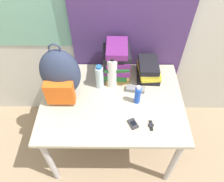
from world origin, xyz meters
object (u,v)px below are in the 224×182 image
Objects in this scene: book_stack_left at (117,62)px; water_bottle at (99,77)px; sunscreen_bottle at (138,95)px; sunglasses_case at (135,89)px; sports_bottle at (112,72)px; backpack at (60,75)px; book_stack_center at (148,70)px; cell_phone at (133,124)px; wristwatch at (151,125)px.

book_stack_left reaches higher than water_bottle.
sunscreen_bottle is at bearing -29.00° from water_bottle.
water_bottle is 1.28× the size of sunscreen_bottle.
sports_bottle is at bearing 160.02° from sunglasses_case.
backpack is 0.60m from sunscreen_bottle.
sports_bottle is (0.10, 0.02, 0.04)m from water_bottle.
sunscreen_bottle is (0.30, -0.16, -0.02)m from water_bottle.
book_stack_center is at bearing 68.22° from sunscreen_bottle.
sunglasses_case is at bearing 91.94° from sunscreen_bottle.
sports_bottle is at bearing -111.57° from book_stack_left.
book_stack_left reaches higher than cell_phone.
water_bottle reaches higher than book_stack_center.
water_bottle is 0.34m from sunscreen_bottle.
backpack reaches higher than water_bottle.
book_stack_center is at bearing 15.74° from backpack.
sports_bottle is at bearing 125.07° from wristwatch.
sports_bottle reaches higher than water_bottle.
sports_bottle is (-0.04, -0.10, -0.02)m from book_stack_left.
water_bottle is at bearing 124.33° from cell_phone.
backpack is 0.76m from wristwatch.
book_stack_left is 0.53m from cell_phone.
sunglasses_case reaches higher than wristwatch.
sunscreen_bottle is (0.20, -0.19, -0.06)m from sports_bottle.
sunglasses_case is at bearing -125.13° from book_stack_center.
water_bottle is at bearing 151.00° from sunscreen_bottle.
book_stack_center reaches higher than cell_phone.
cell_phone is (-0.15, -0.49, -0.07)m from book_stack_center.
book_stack_left is 2.10× the size of sunglasses_case.
book_stack_left is at bearing 115.95° from wristwatch.
water_bottle is 0.55m from wristwatch.
wristwatch is at bearing -74.70° from sunglasses_case.
backpack is 2.74× the size of sunscreen_bottle.
sports_bottle reaches higher than sunglasses_case.
water_bottle is at bearing -164.16° from book_stack_center.
water_bottle is at bearing -138.91° from book_stack_left.
cell_phone is (0.16, -0.39, -0.13)m from sports_bottle.
cell_phone is (0.54, -0.29, -0.20)m from backpack.
sunglasses_case reaches higher than cell_phone.
book_stack_center is 0.52m from cell_phone.
book_stack_left reaches higher than sunglasses_case.
water_bottle reaches higher than sunglasses_case.
book_stack_left is 1.30× the size of book_stack_center.
sunglasses_case is 0.35m from wristwatch.
wristwatch is at bearing -24.58° from backpack.
wristwatch is (0.09, -0.22, -0.08)m from sunscreen_bottle.
book_stack_left is at bearing 118.99° from sunscreen_bottle.
sports_bottle is (0.38, 0.10, -0.06)m from backpack.
sunglasses_case is (0.04, 0.32, 0.01)m from cell_phone.
backpack is 3.07× the size of sunglasses_case.
water_bottle is 2.56× the size of wristwatch.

